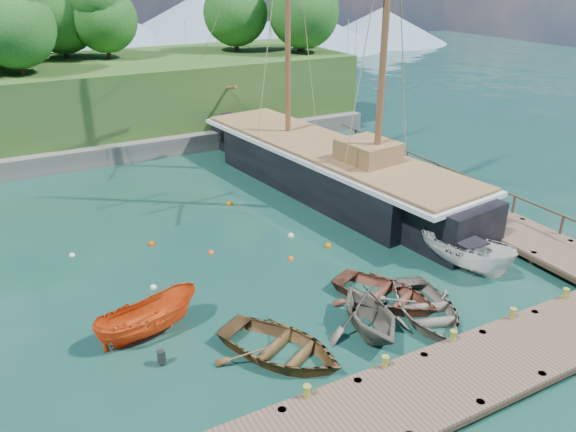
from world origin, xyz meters
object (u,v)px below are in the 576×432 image
rowboat_2 (385,301)px  motorboat_orange (150,334)px  schooner (328,171)px  rowboat_0 (280,356)px  cabin_boat_white (464,268)px  rowboat_1 (368,332)px  rowboat_3 (426,317)px

rowboat_2 → motorboat_orange: size_ratio=1.11×
schooner → rowboat_0: bearing=-134.9°
rowboat_0 → cabin_boat_white: bearing=-20.4°
rowboat_2 → cabin_boat_white: cabin_boat_white is taller
rowboat_0 → rowboat_1: (3.65, -0.29, 0.00)m
motorboat_orange → schooner: size_ratio=0.14×
rowboat_0 → cabin_boat_white: size_ratio=1.01×
cabin_boat_white → schooner: schooner is taller
rowboat_0 → rowboat_3: bearing=-34.7°
cabin_boat_white → schooner: size_ratio=0.17×
rowboat_0 → rowboat_1: bearing=-34.1°
cabin_boat_white → schooner: bearing=77.8°
rowboat_3 → cabin_boat_white: (4.25, 2.27, 0.00)m
rowboat_2 → cabin_boat_white: (5.00, 0.58, 0.00)m
rowboat_2 → motorboat_orange: bearing=140.7°
rowboat_3 → rowboat_1: bearing=-167.2°
rowboat_1 → rowboat_2: (1.88, 1.42, 0.00)m
rowboat_2 → schooner: (4.70, 12.15, 1.20)m
rowboat_0 → motorboat_orange: bearing=107.3°
cabin_boat_white → rowboat_2: bearing=173.0°
cabin_boat_white → rowboat_3: bearing=-165.5°
cabin_boat_white → motorboat_orange: bearing=159.0°
motorboat_orange → schooner: schooner is taller
motorboat_orange → schooner: (14.03, 9.74, 1.20)m
rowboat_3 → rowboat_0: bearing=-166.4°
cabin_boat_white → rowboat_0: bearing=175.6°
rowboat_1 → cabin_boat_white: bearing=26.8°
rowboat_0 → rowboat_2: bearing=-18.1°
rowboat_0 → motorboat_orange: motorboat_orange is taller
schooner → rowboat_1: bearing=-123.2°
rowboat_2 → rowboat_1: bearing=-167.8°
motorboat_orange → cabin_boat_white: cabin_boat_white is taller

